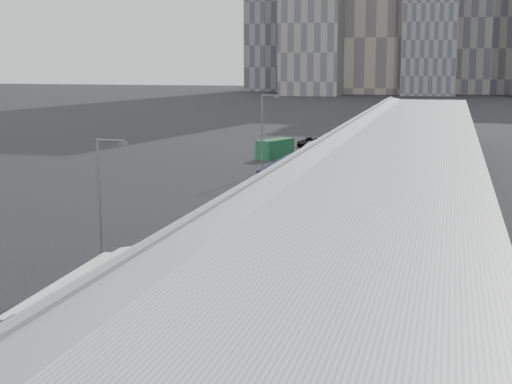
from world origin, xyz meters
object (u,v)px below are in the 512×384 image
(bus_4, at_px, (257,211))
(suv, at_px, (309,142))
(street_lamp_far, at_px, (264,129))
(bus_5, at_px, (288,182))
(shipping_container, at_px, (275,149))
(bus_6, at_px, (314,164))
(bus_3, at_px, (197,257))
(street_lamp_near, at_px, (102,195))
(bus_2, at_px, (72,339))

(bus_4, relative_size, suv, 2.65)
(bus_4, xyz_separation_m, street_lamp_far, (-6.81, 30.72, 3.69))
(bus_5, bearing_deg, bus_4, -86.67)
(bus_4, xyz_separation_m, suv, (-6.93, 61.33, -0.94))
(shipping_container, relative_size, suv, 1.19)
(bus_5, height_order, bus_6, bus_5)
(bus_3, height_order, suv, bus_3)
(bus_3, distance_m, shipping_container, 60.91)
(street_lamp_near, height_order, street_lamp_far, street_lamp_far)
(bus_4, xyz_separation_m, street_lamp_near, (-6.66, -13.36, 3.25))
(street_lamp_near, distance_m, shipping_container, 59.12)
(bus_4, xyz_separation_m, shipping_container, (-8.75, 45.62, -0.35))
(bus_3, bearing_deg, street_lamp_near, 173.25)
(bus_6, bearing_deg, suv, 97.92)
(bus_5, relative_size, suv, 2.68)
(bus_2, bearing_deg, shipping_container, 93.82)
(bus_3, height_order, shipping_container, bus_3)
(bus_2, bearing_deg, bus_4, 86.31)
(bus_5, bearing_deg, bus_2, -89.18)
(bus_3, height_order, bus_4, bus_4)
(street_lamp_far, bearing_deg, bus_6, -17.08)
(bus_6, relative_size, suv, 2.61)
(street_lamp_near, bearing_deg, bus_4, 63.49)
(bus_4, height_order, suv, bus_4)
(suv, bearing_deg, bus_2, -71.55)
(bus_2, xyz_separation_m, suv, (-6.22, 90.63, -0.99))
(street_lamp_near, bearing_deg, bus_6, 81.73)
(street_lamp_far, bearing_deg, bus_5, -68.64)
(bus_6, xyz_separation_m, shipping_container, (-8.22, 16.82, -0.32))
(bus_4, relative_size, bus_5, 0.99)
(bus_5, relative_size, bus_6, 1.03)
(bus_2, relative_size, street_lamp_near, 1.64)
(bus_2, bearing_deg, suv, 91.63)
(bus_2, height_order, suv, bus_2)
(bus_2, relative_size, bus_5, 1.02)
(bus_3, bearing_deg, suv, 99.64)
(suv, bearing_deg, bus_5, -67.74)
(bus_5, relative_size, street_lamp_near, 1.61)
(bus_2, distance_m, street_lamp_near, 17.31)
(bus_3, bearing_deg, shipping_container, 102.68)
(street_lamp_far, height_order, suv, street_lamp_far)
(bus_6, bearing_deg, shipping_container, 112.82)
(bus_4, relative_size, bus_6, 1.02)
(bus_5, xyz_separation_m, bus_6, (0.09, 13.90, -0.06))
(bus_3, distance_m, bus_5, 29.57)
(shipping_container, bearing_deg, suv, 106.44)
(suv, bearing_deg, bus_3, -70.29)
(bus_6, height_order, street_lamp_far, street_lamp_far)
(street_lamp_far, bearing_deg, bus_2, -84.20)
(bus_4, height_order, street_lamp_near, street_lamp_near)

